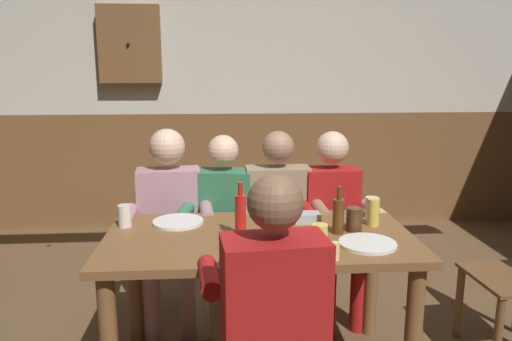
# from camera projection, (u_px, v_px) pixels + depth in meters

# --- Properties ---
(back_wall_upper) EXTENTS (6.00, 0.12, 1.19)m
(back_wall_upper) POSITION_uv_depth(u_px,v_px,m) (239.00, 51.00, 4.67)
(back_wall_upper) COLOR beige
(back_wall_wainscot) EXTENTS (6.00, 0.12, 1.13)m
(back_wall_wainscot) POSITION_uv_depth(u_px,v_px,m) (240.00, 169.00, 4.92)
(back_wall_wainscot) COLOR brown
(back_wall_wainscot) RESTS_ON ground_plane
(dining_table) EXTENTS (1.54, 0.80, 0.75)m
(dining_table) POSITION_uv_depth(u_px,v_px,m) (259.00, 258.00, 2.45)
(dining_table) COLOR brown
(dining_table) RESTS_ON ground_plane
(person_0) EXTENTS (0.55, 0.54, 1.21)m
(person_0) POSITION_uv_depth(u_px,v_px,m) (169.00, 217.00, 3.02)
(person_0) COLOR #B78493
(person_0) RESTS_ON ground_plane
(person_1) EXTENTS (0.53, 0.56, 1.16)m
(person_1) POSITION_uv_depth(u_px,v_px,m) (222.00, 221.00, 3.04)
(person_1) COLOR #33724C
(person_1) RESTS_ON ground_plane
(person_2) EXTENTS (0.55, 0.51, 1.19)m
(person_2) POSITION_uv_depth(u_px,v_px,m) (279.00, 217.00, 3.07)
(person_2) COLOR #997F60
(person_2) RESTS_ON ground_plane
(person_3) EXTENTS (0.50, 0.52, 1.18)m
(person_3) POSITION_uv_depth(u_px,v_px,m) (333.00, 216.00, 3.09)
(person_3) COLOR #AD1919
(person_3) RESTS_ON ground_plane
(person_4) EXTENTS (0.54, 0.54, 1.22)m
(person_4) POSITION_uv_depth(u_px,v_px,m) (270.00, 313.00, 1.83)
(person_4) COLOR #AD1919
(person_4) RESTS_ON ground_plane
(table_candle) EXTENTS (0.04, 0.04, 0.08)m
(table_candle) POSITION_uv_depth(u_px,v_px,m) (335.00, 251.00, 2.11)
(table_candle) COLOR #F9E08C
(table_candle) RESTS_ON dining_table
(condiment_caddy) EXTENTS (0.14, 0.10, 0.05)m
(condiment_caddy) POSITION_uv_depth(u_px,v_px,m) (307.00, 217.00, 2.63)
(condiment_caddy) COLOR #B2B7BC
(condiment_caddy) RESTS_ON dining_table
(plate_0) EXTENTS (0.27, 0.27, 0.01)m
(plate_0) POSITION_uv_depth(u_px,v_px,m) (178.00, 222.00, 2.61)
(plate_0) COLOR white
(plate_0) RESTS_ON dining_table
(plate_1) EXTENTS (0.27, 0.27, 0.01)m
(plate_1) POSITION_uv_depth(u_px,v_px,m) (368.00, 243.00, 2.29)
(plate_1) COLOR white
(plate_1) RESTS_ON dining_table
(bottle_0) EXTENTS (0.06, 0.06, 0.24)m
(bottle_0) POSITION_uv_depth(u_px,v_px,m) (338.00, 215.00, 2.44)
(bottle_0) COLOR #593314
(bottle_0) RESTS_ON dining_table
(bottle_1) EXTENTS (0.06, 0.06, 0.28)m
(bottle_1) POSITION_uv_depth(u_px,v_px,m) (241.00, 216.00, 2.36)
(bottle_1) COLOR red
(bottle_1) RESTS_ON dining_table
(pint_glass_0) EXTENTS (0.08, 0.08, 0.12)m
(pint_glass_0) POSITION_uv_depth(u_px,v_px,m) (354.00, 219.00, 2.48)
(pint_glass_0) COLOR #4C2D19
(pint_glass_0) RESTS_ON dining_table
(pint_glass_1) EXTENTS (0.06, 0.06, 0.15)m
(pint_glass_1) POSITION_uv_depth(u_px,v_px,m) (373.00, 212.00, 2.56)
(pint_glass_1) COLOR #E5C64C
(pint_glass_1) RESTS_ON dining_table
(pint_glass_2) EXTENTS (0.07, 0.07, 0.12)m
(pint_glass_2) POSITION_uv_depth(u_px,v_px,m) (125.00, 216.00, 2.55)
(pint_glass_2) COLOR white
(pint_glass_2) RESTS_ON dining_table
(pint_glass_3) EXTENTS (0.08, 0.08, 0.11)m
(pint_glass_3) POSITION_uv_depth(u_px,v_px,m) (319.00, 236.00, 2.26)
(pint_glass_3) COLOR #E5C64C
(pint_glass_3) RESTS_ON dining_table
(pint_glass_4) EXTENTS (0.08, 0.08, 0.12)m
(pint_glass_4) POSITION_uv_depth(u_px,v_px,m) (372.00, 207.00, 2.70)
(pint_glass_4) COLOR white
(pint_glass_4) RESTS_ON dining_table
(wall_dart_cabinet) EXTENTS (0.56, 0.15, 0.70)m
(wall_dart_cabinet) POSITION_uv_depth(u_px,v_px,m) (130.00, 44.00, 4.47)
(wall_dart_cabinet) COLOR brown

